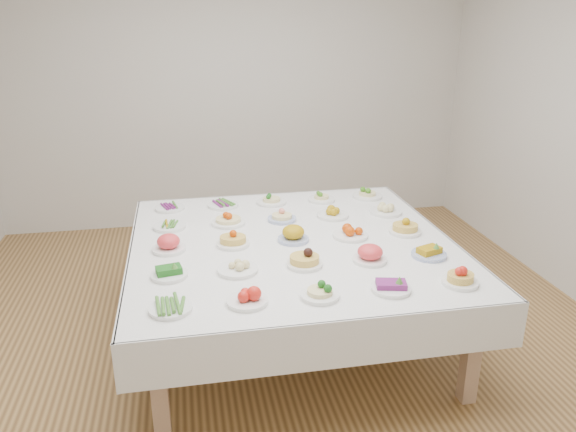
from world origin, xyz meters
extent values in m
plane|color=#A37A44|center=(0.00, 0.00, 0.00)|extent=(5.00, 5.00, 0.00)
cube|color=beige|center=(0.00, 2.50, 1.40)|extent=(5.00, 0.02, 2.80)
cube|color=beige|center=(0.00, -2.50, 1.40)|extent=(5.00, 0.02, 2.80)
cube|color=white|center=(0.11, -0.02, 0.72)|extent=(2.17, 2.17, 0.06)
cube|color=white|center=(0.11, 1.07, 0.61)|extent=(2.19, 0.02, 0.28)
cube|color=white|center=(0.11, -1.10, 0.61)|extent=(2.19, 0.02, 0.28)
cube|color=white|center=(1.19, -0.02, 0.61)|extent=(0.02, 2.19, 0.28)
cube|color=white|center=(-0.97, -0.02, 0.61)|extent=(0.01, 2.19, 0.28)
cube|color=tan|center=(-0.79, -0.92, 0.34)|extent=(0.09, 0.09, 0.69)
cube|color=tan|center=(1.01, -0.92, 0.34)|extent=(0.09, 0.09, 0.69)
cube|color=tan|center=(-0.79, 0.89, 0.34)|extent=(0.09, 0.09, 0.69)
cube|color=tan|center=(1.01, 0.89, 0.34)|extent=(0.09, 0.09, 0.69)
cylinder|color=white|center=(-0.70, -0.83, 0.76)|extent=(0.23, 0.23, 0.02)
cylinder|color=white|center=(-0.30, -0.83, 0.76)|extent=(0.22, 0.22, 0.02)
cylinder|color=white|center=(0.10, -0.84, 0.76)|extent=(0.21, 0.21, 0.02)
cylinder|color=white|center=(0.52, -0.83, 0.76)|extent=(0.22, 0.22, 0.02)
cylinder|color=white|center=(0.93, -0.84, 0.76)|extent=(0.21, 0.21, 0.02)
cylinder|color=white|center=(-0.71, -0.42, 0.76)|extent=(0.22, 0.22, 0.02)
cylinder|color=white|center=(-0.31, -0.43, 0.76)|extent=(0.24, 0.24, 0.02)
cylinder|color=white|center=(0.11, -0.42, 0.76)|extent=(0.22, 0.22, 0.02)
cylinder|color=white|center=(0.53, -0.44, 0.76)|extent=(0.21, 0.21, 0.02)
cylinder|color=#4C66B2|center=(0.92, -0.44, 0.76)|extent=(0.22, 0.22, 0.02)
cylinder|color=white|center=(-0.72, -0.03, 0.76)|extent=(0.22, 0.22, 0.02)
cylinder|color=white|center=(-0.30, -0.02, 0.76)|extent=(0.22, 0.22, 0.02)
cylinder|color=#4C66B2|center=(0.12, -0.02, 0.76)|extent=(0.21, 0.21, 0.02)
cylinder|color=white|center=(0.52, -0.02, 0.76)|extent=(0.24, 0.24, 0.02)
cylinder|color=white|center=(0.93, -0.02, 0.76)|extent=(0.22, 0.22, 0.02)
cylinder|color=white|center=(-0.72, 0.39, 0.76)|extent=(0.23, 0.23, 0.02)
cylinder|color=white|center=(-0.29, 0.39, 0.76)|extent=(0.24, 0.24, 0.02)
cylinder|color=#4C66B2|center=(0.11, 0.39, 0.76)|extent=(0.21, 0.21, 0.02)
cylinder|color=white|center=(0.51, 0.40, 0.76)|extent=(0.24, 0.24, 0.02)
cylinder|color=white|center=(0.94, 0.40, 0.76)|extent=(0.25, 0.25, 0.02)
cylinder|color=white|center=(-0.72, 0.81, 0.76)|extent=(0.23, 0.23, 0.02)
cylinder|color=white|center=(-0.29, 0.80, 0.76)|extent=(0.24, 0.24, 0.02)
cylinder|color=white|center=(0.10, 0.80, 0.76)|extent=(0.24, 0.24, 0.02)
cylinder|color=white|center=(0.52, 0.79, 0.76)|extent=(0.22, 0.22, 0.02)
cylinder|color=white|center=(0.92, 0.81, 0.76)|extent=(0.24, 0.24, 0.02)
camera|label=1|loc=(-0.59, -3.50, 2.23)|focal=35.00mm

